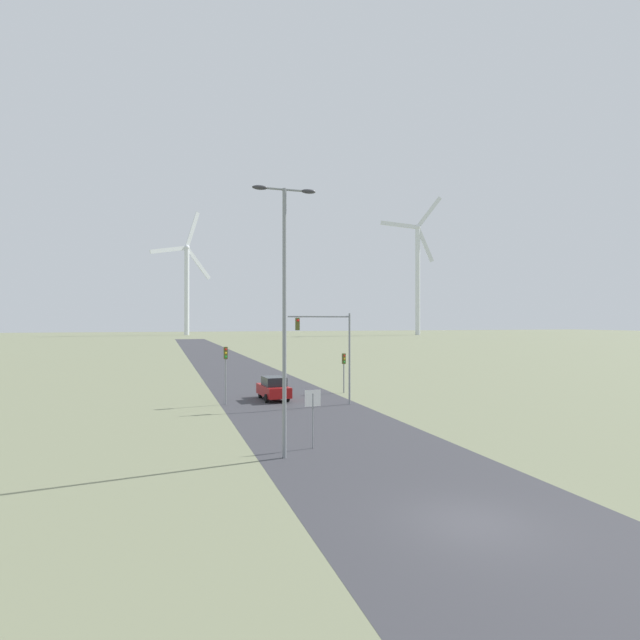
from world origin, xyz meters
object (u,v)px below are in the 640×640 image
wind_turbine_left (187,281)px  traffic_light_mast_overhead (330,340)px  traffic_light_post_near_left (226,362)px  traffic_light_post_near_right (344,364)px  stop_sign_near (313,407)px  car_approaching (274,388)px  wind_turbine_center (418,270)px  streetlamp (284,294)px

wind_turbine_left → traffic_light_mast_overhead: bearing=-89.6°
traffic_light_post_near_left → traffic_light_mast_overhead: bearing=-20.0°
traffic_light_post_near_right → traffic_light_mast_overhead: traffic_light_mast_overhead is taller
stop_sign_near → car_approaching: stop_sign_near is taller
traffic_light_mast_overhead → wind_turbine_left: (-1.28, 200.35, 20.11)m
wind_turbine_left → wind_turbine_center: size_ratio=0.90×
traffic_light_post_near_right → car_approaching: (-6.62, -1.92, -1.60)m
traffic_light_mast_overhead → streetlamp: bearing=-116.9°
traffic_light_post_near_right → car_approaching: size_ratio=0.81×
streetlamp → car_approaching: size_ratio=2.92×
traffic_light_mast_overhead → wind_turbine_left: wind_turbine_left is taller
car_approaching → wind_turbine_center: wind_turbine_center is taller
streetlamp → wind_turbine_left: size_ratio=0.21×
stop_sign_near → wind_turbine_center: size_ratio=0.04×
streetlamp → car_approaching: (3.10, 16.61, -6.54)m
stop_sign_near → traffic_light_post_near_right: 19.05m
stop_sign_near → traffic_light_mast_overhead: 12.81m
traffic_light_post_near_right → wind_turbine_left: (-4.51, 194.62, 22.42)m
streetlamp → stop_sign_near: size_ratio=4.31×
streetlamp → wind_turbine_center: 213.05m
traffic_light_post_near_left → wind_turbine_center: wind_turbine_center is taller
traffic_light_post_near_right → wind_turbine_center: (97.00, 164.50, 27.42)m
car_approaching → traffic_light_mast_overhead: bearing=-48.4°
traffic_light_post_near_right → wind_turbine_center: size_ratio=0.05×
car_approaching → wind_turbine_center: bearing=58.1°
car_approaching → wind_turbine_left: wind_turbine_left is taller
traffic_light_post_near_left → traffic_light_post_near_right: 10.98m
traffic_light_post_near_right → wind_turbine_center: wind_turbine_center is taller
traffic_light_post_near_left → car_approaching: traffic_light_post_near_left is taller
traffic_light_post_near_left → traffic_light_mast_overhead: 7.93m
stop_sign_near → car_approaching: size_ratio=0.68×
stop_sign_near → traffic_light_post_near_right: size_ratio=0.83×
wind_turbine_left → stop_sign_near: bearing=-90.9°
car_approaching → wind_turbine_center: size_ratio=0.07×
traffic_light_mast_overhead → wind_turbine_center: (100.23, 170.23, 25.11)m
wind_turbine_center → wind_turbine_left: bearing=163.5°
traffic_light_mast_overhead → traffic_light_post_near_right: bearing=60.6°
traffic_light_post_near_left → wind_turbine_left: 199.00m
traffic_light_mast_overhead → wind_turbine_center: wind_turbine_center is taller
traffic_light_post_near_left → wind_turbine_center: size_ratio=0.07×
car_approaching → wind_turbine_left: (2.11, 196.54, 24.02)m
streetlamp → wind_turbine_center: bearing=59.8°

